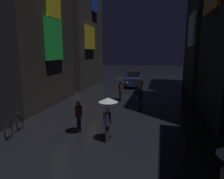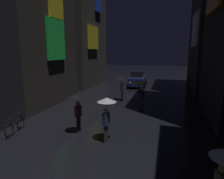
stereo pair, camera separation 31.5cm
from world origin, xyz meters
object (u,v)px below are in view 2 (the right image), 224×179
(pedestrian_midstreet_centre_yellow, at_px, (140,87))
(pedestrian_midstreet_left_clear, at_px, (107,107))
(pedestrian_foreground_right_black, at_px, (77,102))
(car_distant, at_px, (137,79))
(pedestrian_far_right_black, at_px, (122,82))
(bicycle_parked_at_storefront, at_px, (15,126))

(pedestrian_midstreet_centre_yellow, xyz_separation_m, pedestrian_midstreet_left_clear, (-0.81, -5.72, 0.00))
(pedestrian_foreground_right_black, xyz_separation_m, car_distant, (0.97, 14.70, -0.74))
(pedestrian_far_right_black, xyz_separation_m, bicycle_parked_at_storefront, (-3.84, -8.23, -1.28))
(pedestrian_far_right_black, bearing_deg, pedestrian_foreground_right_black, -95.31)
(pedestrian_midstreet_left_clear, relative_size, bicycle_parked_at_storefront, 1.18)
(pedestrian_foreground_right_black, distance_m, bicycle_parked_at_storefront, 3.52)
(pedestrian_midstreet_left_clear, bearing_deg, bicycle_parked_at_storefront, -176.27)
(pedestrian_midstreet_left_clear, height_order, car_distant, pedestrian_midstreet_left_clear)
(pedestrian_midstreet_left_clear, xyz_separation_m, car_distant, (-0.79, 15.27, -0.74))
(bicycle_parked_at_storefront, bearing_deg, pedestrian_midstreet_left_clear, 3.73)
(pedestrian_far_right_black, xyz_separation_m, pedestrian_midstreet_left_clear, (1.08, -7.91, 0.00))
(pedestrian_midstreet_centre_yellow, relative_size, bicycle_parked_at_storefront, 1.18)
(pedestrian_foreground_right_black, xyz_separation_m, bicycle_parked_at_storefront, (-3.16, -0.89, -1.28))
(pedestrian_far_right_black, bearing_deg, bicycle_parked_at_storefront, -114.99)
(car_distant, bearing_deg, bicycle_parked_at_storefront, -104.82)
(pedestrian_far_right_black, height_order, pedestrian_midstreet_left_clear, same)
(car_distant, bearing_deg, pedestrian_midstreet_centre_yellow, -80.49)
(pedestrian_midstreet_centre_yellow, bearing_deg, pedestrian_midstreet_left_clear, -98.05)
(bicycle_parked_at_storefront, bearing_deg, pedestrian_midstreet_centre_yellow, 46.56)
(pedestrian_midstreet_centre_yellow, height_order, pedestrian_midstreet_left_clear, same)
(pedestrian_far_right_black, relative_size, car_distant, 0.50)
(pedestrian_foreground_right_black, height_order, bicycle_parked_at_storefront, pedestrian_foreground_right_black)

